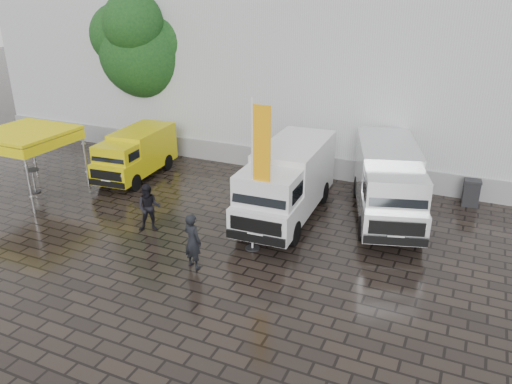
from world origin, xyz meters
TOP-DOWN VIEW (x-y plane):
  - ground at (0.00, 0.00)m, footprint 120.00×120.00m
  - exhibition_hall at (2.00, 16.00)m, footprint 44.00×16.00m
  - hall_plinth at (2.00, 7.95)m, footprint 44.00×0.15m
  - van_yellow at (-8.26, 4.33)m, footprint 2.20×4.83m
  - van_white at (-0.27, 3.10)m, footprint 2.40×6.46m
  - van_silver at (3.20, 4.70)m, footprint 3.84×6.70m
  - canopy_tent at (-11.18, 0.91)m, footprint 3.34×3.34m
  - flagpole at (-0.23, 0.26)m, footprint 0.88×0.50m
  - tree at (-10.53, 8.78)m, footprint 4.73×4.73m
  - cocktail_table at (-11.19, 0.96)m, footprint 0.60×0.60m
  - wheelie_bin at (6.18, 7.30)m, footprint 0.72×0.72m
  - person_front at (-1.62, -1.62)m, footprint 0.77×0.61m
  - person_tent at (-4.43, 0.00)m, footprint 1.09×1.01m

SIDE VIEW (x-z plane):
  - ground at x=0.00m, z-range 0.00..0.00m
  - hall_plinth at x=2.00m, z-range 0.00..1.00m
  - cocktail_table at x=-11.19m, z-range 0.00..1.05m
  - wheelie_bin at x=6.18m, z-range 0.00..1.10m
  - person_tent at x=-4.43m, z-range 0.00..1.79m
  - person_front at x=-1.62m, z-range 0.00..1.86m
  - van_yellow at x=-8.26m, z-range 0.00..2.17m
  - van_silver at x=3.20m, z-range 0.00..2.76m
  - van_white at x=-0.27m, z-range 0.00..2.76m
  - canopy_tent at x=-11.18m, z-range 1.22..4.00m
  - flagpole at x=-0.23m, z-range 0.32..5.55m
  - tree at x=-10.53m, z-range 1.20..9.69m
  - exhibition_hall at x=2.00m, z-range 0.00..12.00m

